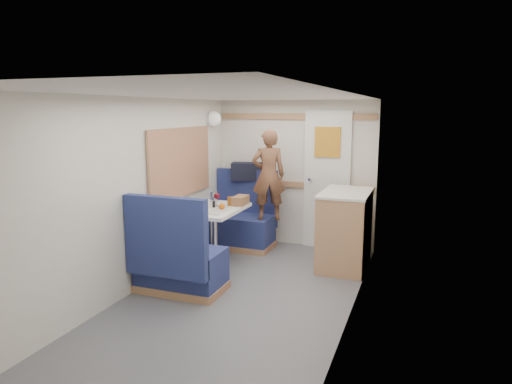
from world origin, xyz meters
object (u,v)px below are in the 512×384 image
at_px(galley_counter, 345,229).
at_px(tumbler_left, 195,207).
at_px(dome_light, 214,119).
at_px(beer_glass, 230,201).
at_px(bench_near, 178,265).
at_px(bread_loaf, 240,200).
at_px(tray, 214,211).
at_px(tumbler_mid, 213,196).
at_px(cheese_block, 203,211).
at_px(tumbler_right, 215,202).
at_px(pepper_grinder, 214,205).
at_px(person, 268,175).
at_px(orange_fruit, 222,206).
at_px(bench_far, 241,225).
at_px(wine_glass, 217,197).
at_px(dinette_table, 214,221).
at_px(duffel_bag, 250,171).

bearing_deg(galley_counter, tumbler_left, -154.11).
xyz_separation_m(dome_light, beer_glass, (0.51, -0.64, -0.98)).
relative_size(bench_near, bread_loaf, 3.99).
relative_size(bench_near, tray, 2.90).
bearing_deg(bread_loaf, tumbler_mid, 167.75).
distance_m(cheese_block, tumbler_right, 0.42).
bearing_deg(tumbler_right, pepper_grinder, -68.01).
height_order(tumbler_right, beer_glass, tumbler_right).
bearing_deg(person, galley_counter, 145.18).
relative_size(tumbler_mid, pepper_grinder, 1.32).
xyz_separation_m(galley_counter, orange_fruit, (-1.31, -0.65, 0.31)).
bearing_deg(dome_light, bench_far, 2.12).
bearing_deg(bench_near, tray, 82.64).
relative_size(cheese_block, tumbler_left, 0.93).
xyz_separation_m(galley_counter, cheese_block, (-1.44, -0.89, 0.29)).
bearing_deg(galley_counter, wine_glass, -162.38).
xyz_separation_m(dinette_table, cheese_block, (0.03, -0.34, 0.19)).
height_order(person, tumbler_right, person).
height_order(bench_near, orange_fruit, bench_near).
bearing_deg(duffel_bag, wine_glass, -106.48).
bearing_deg(duffel_bag, orange_fruit, -99.26).
distance_m(galley_counter, bread_loaf, 1.31).
xyz_separation_m(wine_glass, tumbler_left, (-0.13, -0.31, -0.07)).
height_order(bench_near, wine_glass, bench_near).
relative_size(person, cheese_block, 12.53).
height_order(tray, pepper_grinder, pepper_grinder).
bearing_deg(dome_light, tumbler_mid, -67.08).
height_order(wine_glass, tumbler_right, wine_glass).
xyz_separation_m(bench_far, galley_counter, (1.47, -0.31, 0.17)).
relative_size(duffel_bag, tray, 1.39).
distance_m(wine_glass, beer_glass, 0.19).
distance_m(bench_near, tumbler_mid, 1.34).
bearing_deg(wine_glass, tumbler_mid, 123.67).
xyz_separation_m(bench_near, orange_fruit, (0.15, 0.77, 0.47)).
height_order(dinette_table, beer_glass, beer_glass).
xyz_separation_m(cheese_block, bread_loaf, (0.19, 0.62, 0.02)).
xyz_separation_m(bench_far, tumbler_left, (-0.13, -1.09, 0.47)).
bearing_deg(tumbler_right, bread_loaf, 38.29).
bearing_deg(bread_loaf, cheese_block, -107.39).
height_order(tumbler_right, pepper_grinder, tumbler_right).
xyz_separation_m(duffel_bag, beer_glass, (0.09, -0.91, -0.25)).
xyz_separation_m(bench_near, person, (0.43, 1.61, 0.74)).
xyz_separation_m(bench_far, cheese_block, (0.03, -1.20, 0.45)).
distance_m(bench_far, tumbler_right, 0.91).
bearing_deg(tumbler_left, person, 59.89).
relative_size(bench_far, beer_glass, 10.02).
bearing_deg(wine_glass, beer_glass, 46.73).
bearing_deg(dinette_table, bread_loaf, 51.72).
relative_size(bench_far, tumbler_right, 9.09).
relative_size(dome_light, bread_loaf, 0.76).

